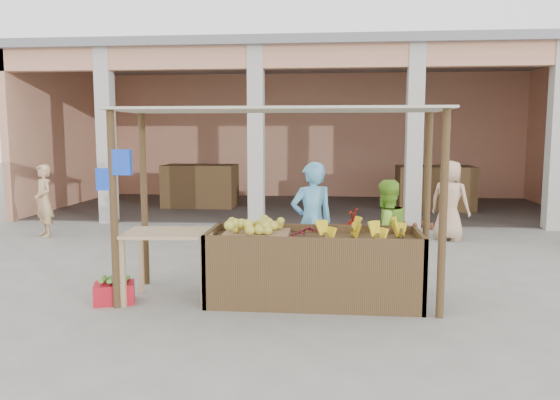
# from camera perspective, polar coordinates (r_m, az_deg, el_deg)

# --- Properties ---
(ground) EXTENTS (60.00, 60.00, 0.00)m
(ground) POSITION_cam_1_polar(r_m,az_deg,el_deg) (6.96, -0.67, -10.45)
(ground) COLOR slate
(ground) RESTS_ON ground
(market_building) EXTENTS (14.40, 6.40, 4.20)m
(market_building) POSITION_cam_1_polar(r_m,az_deg,el_deg) (15.55, 3.07, 9.25)
(market_building) COLOR tan
(market_building) RESTS_ON ground
(fruit_stall) EXTENTS (2.60, 0.95, 0.80)m
(fruit_stall) POSITION_cam_1_polar(r_m,az_deg,el_deg) (6.82, 3.54, -7.34)
(fruit_stall) COLOR #513720
(fruit_stall) RESTS_ON ground
(stall_awning) EXTENTS (4.09, 1.35, 2.39)m
(stall_awning) POSITION_cam_1_polar(r_m,az_deg,el_deg) (6.70, -0.76, 6.06)
(stall_awning) COLOR #513720
(stall_awning) RESTS_ON ground
(banana_heap) EXTENTS (1.06, 0.58, 0.19)m
(banana_heap) POSITION_cam_1_polar(r_m,az_deg,el_deg) (6.68, 8.55, -3.35)
(banana_heap) COLOR yellow
(banana_heap) RESTS_ON fruit_stall
(melon_tray) EXTENTS (0.80, 0.70, 0.21)m
(melon_tray) POSITION_cam_1_polar(r_m,az_deg,el_deg) (6.81, -2.46, -3.06)
(melon_tray) COLOR #906B4A
(melon_tray) RESTS_ON fruit_stall
(berry_heap) EXTENTS (0.42, 0.34, 0.13)m
(berry_heap) POSITION_cam_1_polar(r_m,az_deg,el_deg) (6.78, 3.06, -3.38)
(berry_heap) COLOR maroon
(berry_heap) RESTS_ON fruit_stall
(side_table) EXTENTS (1.13, 0.80, 0.88)m
(side_table) POSITION_cam_1_polar(r_m,az_deg,el_deg) (6.93, -11.46, -4.38)
(side_table) COLOR tan
(side_table) RESTS_ON ground
(papaya_pile) EXTENTS (0.72, 0.41, 0.21)m
(papaya_pile) POSITION_cam_1_polar(r_m,az_deg,el_deg) (6.89, -11.51, -2.39)
(papaya_pile) COLOR #4B9330
(papaya_pile) RESTS_ON side_table
(red_crate) EXTENTS (0.56, 0.48, 0.25)m
(red_crate) POSITION_cam_1_polar(r_m,az_deg,el_deg) (7.14, -16.92, -9.27)
(red_crate) COLOR #B0121F
(red_crate) RESTS_ON ground
(plantain_bundle) EXTENTS (0.39, 0.27, 0.08)m
(plantain_bundle) POSITION_cam_1_polar(r_m,az_deg,el_deg) (7.09, -16.96, -8.01)
(plantain_bundle) COLOR #568F34
(plantain_bundle) RESTS_ON red_crate
(produce_sacks) EXTENTS (1.02, 0.76, 0.62)m
(produce_sacks) POSITION_cam_1_polar(r_m,az_deg,el_deg) (12.31, 14.24, -1.52)
(produce_sacks) COLOR maroon
(produce_sacks) RESTS_ON ground
(vendor_blue) EXTENTS (0.82, 0.73, 1.81)m
(vendor_blue) POSITION_cam_1_polar(r_m,az_deg,el_deg) (7.60, 3.35, -1.96)
(vendor_blue) COLOR #63B9EC
(vendor_blue) RESTS_ON ground
(vendor_green) EXTENTS (0.86, 0.73, 1.55)m
(vendor_green) POSITION_cam_1_polar(r_m,az_deg,el_deg) (7.52, 10.94, -3.19)
(vendor_green) COLOR #86CB34
(vendor_green) RESTS_ON ground
(motorcycle) EXTENTS (1.00, 1.77, 0.87)m
(motorcycle) POSITION_cam_1_polar(r_m,az_deg,el_deg) (9.22, 5.08, -3.33)
(motorcycle) COLOR #961207
(motorcycle) RESTS_ON ground
(shopper_c) EXTENTS (0.99, 0.90, 1.73)m
(shopper_c) POSITION_cam_1_polar(r_m,az_deg,el_deg) (11.11, 17.34, 0.36)
(shopper_c) COLOR tan
(shopper_c) RESTS_ON ground
(shopper_e) EXTENTS (0.71, 0.69, 1.52)m
(shopper_e) POSITION_cam_1_polar(r_m,az_deg,el_deg) (12.00, -23.45, 0.08)
(shopper_e) COLOR tan
(shopper_e) RESTS_ON ground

